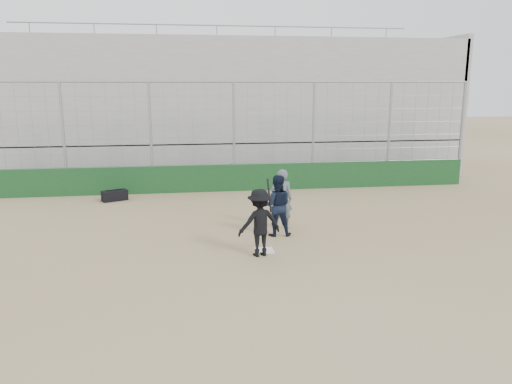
{
  "coord_description": "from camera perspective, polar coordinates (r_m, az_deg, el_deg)",
  "views": [
    {
      "loc": [
        -1.85,
        -11.26,
        3.94
      ],
      "look_at": [
        0.0,
        1.4,
        1.15
      ],
      "focal_mm": 35.0,
      "sensor_mm": 36.0,
      "label": 1
    }
  ],
  "objects": [
    {
      "name": "home_plate",
      "position": [
        12.07,
        0.97,
        -6.69
      ],
      "size": [
        0.44,
        0.44,
        0.02
      ],
      "primitive_type": "cube",
      "color": "white",
      "rests_on": "ground"
    },
    {
      "name": "equipment_bag",
      "position": [
        17.77,
        -15.85,
        -0.38
      ],
      "size": [
        0.92,
        0.68,
        0.4
      ],
      "color": "black",
      "rests_on": "ground"
    },
    {
      "name": "batter_at_plate",
      "position": [
        11.55,
        0.41,
        -3.51
      ],
      "size": [
        1.13,
        0.84,
        1.76
      ],
      "color": "black",
      "rests_on": "ground"
    },
    {
      "name": "ground",
      "position": [
        12.07,
        0.97,
        -6.75
      ],
      "size": [
        90.0,
        90.0,
        0.0
      ],
      "primitive_type": "plane",
      "color": "olive",
      "rests_on": "ground"
    },
    {
      "name": "catcher_crouched",
      "position": [
        13.1,
        2.38,
        -2.71
      ],
      "size": [
        0.85,
        0.69,
        1.11
      ],
      "color": "black",
      "rests_on": "ground"
    },
    {
      "name": "umpire",
      "position": [
        13.74,
        2.93,
        -1.14
      ],
      "size": [
        0.63,
        0.44,
        1.5
      ],
      "primitive_type": "imported",
      "rotation": [
        0.0,
        0.0,
        3.07
      ],
      "color": "#525967",
      "rests_on": "ground"
    },
    {
      "name": "bleachers",
      "position": [
        23.31,
        -3.82,
        9.78
      ],
      "size": [
        20.25,
        6.7,
        6.98
      ],
      "color": "gray",
      "rests_on": "ground"
    },
    {
      "name": "backstop",
      "position": [
        18.6,
        -2.5,
        3.06
      ],
      "size": [
        18.1,
        0.25,
        4.04
      ],
      "color": "#123A19",
      "rests_on": "ground"
    }
  ]
}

